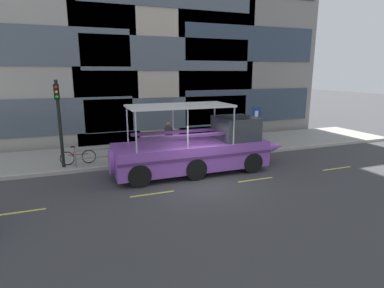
{
  "coord_description": "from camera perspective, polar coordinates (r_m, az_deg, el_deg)",
  "views": [
    {
      "loc": [
        -5.08,
        -12.42,
        4.77
      ],
      "look_at": [
        0.26,
        1.66,
        1.3
      ],
      "focal_mm": 29.18,
      "sensor_mm": 36.0,
      "label": 1
    }
  ],
  "objects": [
    {
      "name": "pedestrian_near_bow",
      "position": [
        19.59,
        5.91,
        2.19
      ],
      "size": [
        0.31,
        0.37,
        1.57
      ],
      "color": "#1E2338",
      "rests_on": "sidewalk"
    },
    {
      "name": "ground_plane",
      "position": [
        14.25,
        1.39,
        -6.6
      ],
      "size": [
        120.0,
        120.0,
        0.0
      ],
      "primitive_type": "plane",
      "color": "#3D3D3F"
    },
    {
      "name": "leaned_bicycle",
      "position": [
        16.93,
        -20.11,
        -2.25
      ],
      "size": [
        1.74,
        0.46,
        0.96
      ],
      "color": "black",
      "rests_on": "sidewalk"
    },
    {
      "name": "parking_sign",
      "position": [
        19.53,
        11.59,
        4.21
      ],
      "size": [
        0.6,
        0.12,
        2.51
      ],
      "color": "#4C4F54",
      "rests_on": "sidewalk"
    },
    {
      "name": "lane_centreline",
      "position": [
        13.5,
        2.78,
        -7.73
      ],
      "size": [
        25.8,
        0.12,
        0.01
      ],
      "color": "#DBD64C",
      "rests_on": "ground_plane"
    },
    {
      "name": "duck_tour_boat",
      "position": [
        15.21,
        1.75,
        -0.96
      ],
      "size": [
        9.17,
        2.5,
        3.32
      ],
      "color": "purple",
      "rests_on": "ground_plane"
    },
    {
      "name": "office_tower_right",
      "position": [
        29.5,
        5.29,
        21.34
      ],
      "size": [
        11.49,
        11.0,
        18.17
      ],
      "color": "gray",
      "rests_on": "ground_plane"
    },
    {
      "name": "traffic_light_pole",
      "position": [
        16.21,
        -23.14,
        4.78
      ],
      "size": [
        0.24,
        0.46,
        4.26
      ],
      "color": "black",
      "rests_on": "sidewalk"
    },
    {
      "name": "pedestrian_mid_left",
      "position": [
        18.36,
        -4.27,
        1.89
      ],
      "size": [
        0.42,
        0.35,
        1.78
      ],
      "color": "#47423D",
      "rests_on": "sidewalk"
    },
    {
      "name": "sidewalk",
      "position": [
        19.3,
        -4.89,
        -1.11
      ],
      "size": [
        32.0,
        4.8,
        0.18
      ],
      "primitive_type": "cube",
      "color": "#99968E",
      "rests_on": "ground_plane"
    },
    {
      "name": "curb_edge",
      "position": [
        17.0,
        -2.57,
        -3.02
      ],
      "size": [
        32.0,
        0.18,
        0.18
      ],
      "primitive_type": "cube",
      "color": "#B2ADA3",
      "rests_on": "ground_plane"
    },
    {
      "name": "curb_guardrail",
      "position": [
        17.12,
        -3.12,
        -0.55
      ],
      "size": [
        10.42,
        0.09,
        0.88
      ],
      "color": "gray",
      "rests_on": "sidewalk"
    }
  ]
}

